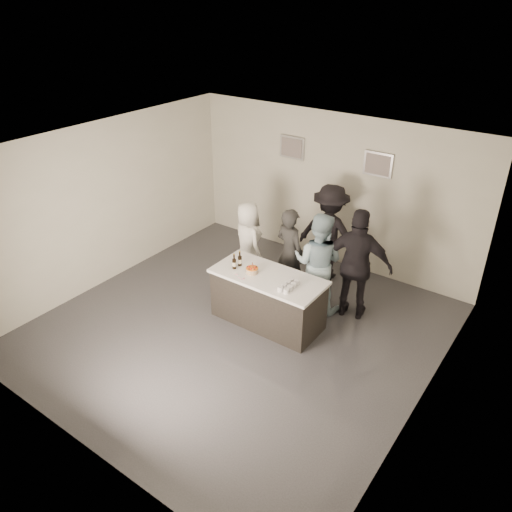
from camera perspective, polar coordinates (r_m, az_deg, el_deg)
name	(u,v)px	position (r m, az deg, el deg)	size (l,w,h in m)	color
floor	(238,329)	(8.35, -2.02, -8.29)	(6.00, 6.00, 0.00)	#3D3D42
ceiling	(235,152)	(6.97, -2.45, 11.82)	(6.00, 6.00, 0.00)	white
wall_back	(331,190)	(9.87, 8.57, 7.45)	(6.00, 0.04, 3.00)	beige
wall_front	(68,353)	(5.87, -20.71, -10.36)	(6.00, 0.04, 3.00)	beige
wall_left	(106,204)	(9.52, -16.73, 5.73)	(0.04, 6.00, 3.00)	beige
wall_right	(434,316)	(6.42, 19.66, -6.50)	(0.04, 6.00, 3.00)	beige
picture_left	(292,147)	(10.04, 4.15, 12.28)	(0.54, 0.04, 0.44)	#B2B2B7
picture_right	(378,164)	(9.27, 13.78, 10.14)	(0.54, 0.04, 0.44)	#B2B2B7
bar_counter	(268,299)	(8.26, 1.36, -4.92)	(1.86, 0.86, 0.90)	white
cake	(252,271)	(8.07, -0.45, -1.70)	(0.20, 0.20, 0.08)	orange
beer_bottle_a	(240,259)	(8.24, -1.86, -0.31)	(0.07, 0.07, 0.26)	black
beer_bottle_b	(234,262)	(8.16, -2.51, -0.63)	(0.07, 0.07, 0.26)	black
tumbler_cluster	(289,285)	(7.70, 3.77, -3.38)	(0.19, 0.40, 0.08)	gold
candles	(239,277)	(7.99, -1.95, -2.36)	(0.24, 0.08, 0.01)	pink
person_main_black	(290,253)	(8.82, 3.87, 0.34)	(0.61, 0.40, 1.69)	#252525
person_main_blue	(318,262)	(8.46, 7.10, -0.74)	(0.87, 0.68, 1.79)	#93B3C1
person_guest_left	(248,242)	(9.33, -0.93, 1.64)	(0.76, 0.49, 1.56)	white
person_guest_right	(357,265)	(8.32, 11.49, -1.02)	(1.15, 0.48, 1.96)	black
person_guest_back	(329,233)	(9.42, 8.37, 2.65)	(1.21, 0.70, 1.87)	black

